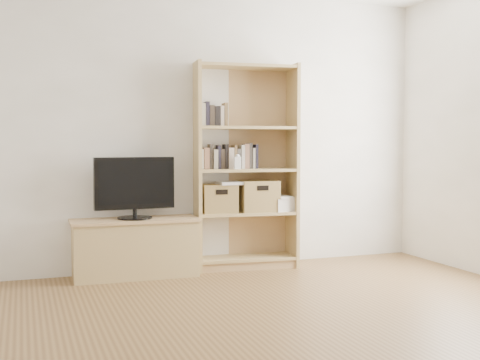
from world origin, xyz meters
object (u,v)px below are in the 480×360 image
basket_left (219,198)px  baby_monitor (238,163)px  tv_stand (135,249)px  television (135,188)px  laptop (237,183)px  basket_right (258,196)px  bookshelf (246,166)px

basket_left → baby_monitor: bearing=-32.0°
baby_monitor → tv_stand: bearing=-175.7°
tv_stand → basket_left: (0.80, 0.05, 0.42)m
television → baby_monitor: television is taller
tv_stand → baby_monitor: (0.93, -0.07, 0.75)m
baby_monitor → basket_left: size_ratio=0.36×
tv_stand → television: television is taller
television → laptop: bearing=-1.8°
tv_stand → basket_right: bearing=1.9°
basket_left → tv_stand: bearing=-168.6°
bookshelf → basket_right: 0.30m
bookshelf → television: size_ratio=2.73×
bookshelf → basket_right: bearing=-2.6°
television → baby_monitor: size_ratio=6.19×
laptop → bookshelf: bearing=9.2°
bookshelf → basket_left: 0.39m
bookshelf → laptop: bookshelf is taller
television → tv_stand: bearing=0.0°
basket_left → laptop: (0.16, -0.03, 0.14)m
television → basket_right: size_ratio=1.99×
bookshelf → basket_right: (0.12, -0.02, -0.28)m
baby_monitor → laptop: bearing=84.0°
television → basket_right: bearing=-2.3°
baby_monitor → laptop: baby_monitor is taller
tv_stand → bookshelf: 1.27m
bookshelf → baby_monitor: bookshelf is taller
basket_right → bookshelf: bearing=175.3°
television → basket_left: 0.81m
bookshelf → baby_monitor: size_ratio=16.86×
basket_left → basket_right: basket_right is taller
baby_monitor → television: bearing=-175.7°
basket_right → laptop: (-0.21, 0.01, 0.13)m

